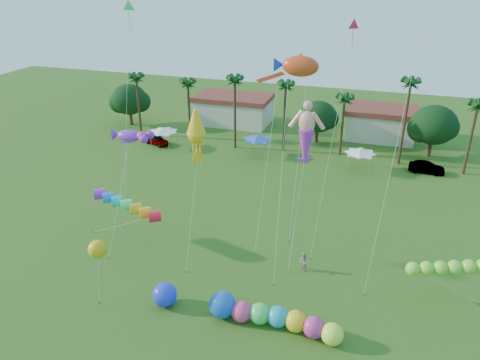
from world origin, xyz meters
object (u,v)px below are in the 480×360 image
(spectator_b, at_px, (304,262))
(caterpillar_inflatable, at_px, (269,316))
(car_b, at_px, (427,168))
(car_a, at_px, (156,140))
(blue_ball, at_px, (165,295))

(spectator_b, height_order, caterpillar_inflatable, caterpillar_inflatable)
(car_b, relative_size, spectator_b, 2.49)
(car_b, bearing_deg, car_a, 94.26)
(spectator_b, relative_size, caterpillar_inflatable, 0.17)
(spectator_b, distance_m, caterpillar_inflatable, 7.74)
(car_a, distance_m, spectator_b, 36.48)
(blue_ball, bearing_deg, car_a, 117.92)
(spectator_b, distance_m, blue_ball, 12.41)
(car_a, distance_m, blue_ball, 36.86)
(car_b, distance_m, spectator_b, 28.13)
(car_b, relative_size, caterpillar_inflatable, 0.43)
(blue_ball, bearing_deg, car_b, 58.28)
(car_a, relative_size, caterpillar_inflatable, 0.42)
(car_a, relative_size, blue_ball, 2.20)
(car_a, height_order, car_b, car_a)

